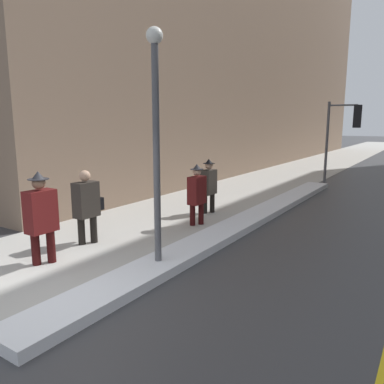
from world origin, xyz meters
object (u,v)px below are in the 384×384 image
Objects in this scene: pedestrian_nearside at (87,204)px; pedestrian_in_glasses at (197,192)px; pedestrian_in_fedora at (209,184)px; traffic_light_near at (346,126)px; lamp_post at (156,128)px; pedestrian_trailing at (41,214)px.

pedestrian_nearside is 1.02× the size of pedestrian_in_glasses.
traffic_light_near is at bearing 162.49° from pedestrian_in_fedora.
pedestrian_in_glasses is (1.19, 2.57, -0.03)m from pedestrian_nearside.
lamp_post is at bearing -100.32° from traffic_light_near.
pedestrian_trailing is at bearing -5.77° from pedestrian_in_fedora.
pedestrian_trailing is 3.97m from pedestrian_in_glasses.
traffic_light_near is 12.71m from pedestrian_trailing.
lamp_post is 2.36× the size of pedestrian_trailing.
pedestrian_nearside is 1.01× the size of pedestrian_in_fedora.
lamp_post is at bearing 18.92° from pedestrian_in_fedora.
pedestrian_in_glasses is at bearing 155.38° from pedestrian_nearside.
pedestrian_nearside reaches higher than pedestrian_in_fedora.
pedestrian_trailing is (-2.82, -12.29, -1.54)m from traffic_light_near.
pedestrian_in_fedora is at bearing 108.71° from lamp_post.
traffic_light_near is 2.18× the size of pedestrian_in_glasses.
pedestrian_trailing is 5.19m from pedestrian_in_fedora.
pedestrian_trailing reaches higher than pedestrian_in_fedora.
lamp_post is 2.69m from pedestrian_trailing.
pedestrian_trailing is 1.31m from pedestrian_nearside.
pedestrian_nearside is 2.83m from pedestrian_in_glasses.
pedestrian_nearside is (-3.05, -11.01, -1.60)m from traffic_light_near.
traffic_light_near is at bearing 167.30° from pedestrian_trailing.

